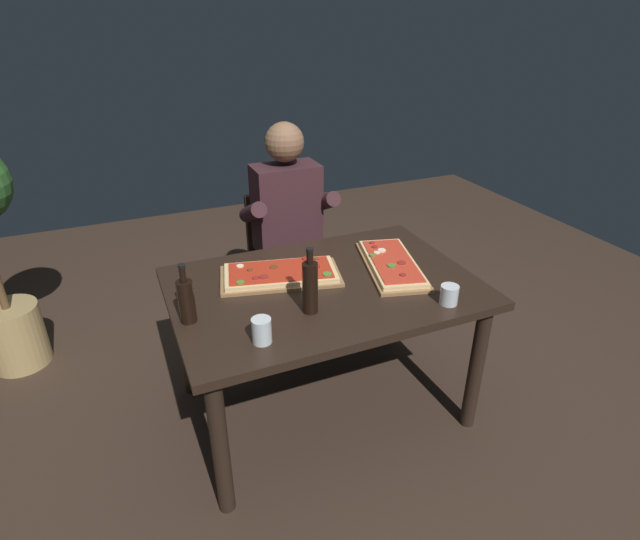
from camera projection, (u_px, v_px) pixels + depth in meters
ground_plane at (324, 406)px, 2.68m from camera, size 6.40×6.40×0.00m
dining_table at (324, 302)px, 2.39m from camera, size 1.40×0.96×0.74m
pizza_rectangular_front at (281, 274)px, 2.39m from camera, size 0.61×0.41×0.05m
pizza_rectangular_left at (392, 264)px, 2.48m from camera, size 0.38×0.60×0.05m
wine_bottle_dark at (310, 286)px, 2.08m from camera, size 0.07×0.07×0.29m
oil_bottle_amber at (186, 300)px, 2.02m from camera, size 0.07×0.07×0.26m
tumbler_near_camera at (262, 331)px, 1.91m from camera, size 0.08×0.08×0.10m
tumbler_far_side at (449, 295)px, 2.17m from camera, size 0.08×0.08×0.09m
diner_chair at (284, 256)px, 3.19m from camera, size 0.44×0.44×0.87m
seated_diner at (290, 225)px, 2.98m from camera, size 0.53×0.41×1.33m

